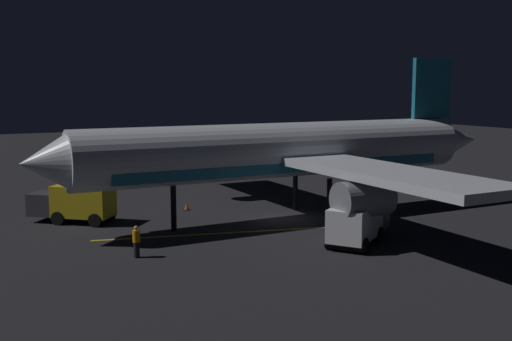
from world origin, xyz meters
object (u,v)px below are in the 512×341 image
at_px(baggage_truck, 76,204).
at_px(traffic_cone_near_left, 91,216).
at_px(catering_truck, 358,223).
at_px(ground_crew_worker, 136,241).
at_px(airliner, 289,153).
at_px(traffic_cone_near_right, 187,207).

bearing_deg(baggage_truck, traffic_cone_near_left, -71.65).
xyz_separation_m(catering_truck, ground_crew_worker, (2.99, 12.36, -0.32)).
bearing_deg(airliner, traffic_cone_near_right, 41.94).
relative_size(airliner, catering_truck, 5.81).
distance_m(airliner, traffic_cone_near_left, 14.30).
height_order(airliner, ground_crew_worker, airliner).
distance_m(traffic_cone_near_left, traffic_cone_near_right, 7.04).
height_order(baggage_truck, ground_crew_worker, baggage_truck).
bearing_deg(catering_truck, traffic_cone_near_left, 42.44).
bearing_deg(traffic_cone_near_right, ground_crew_worker, 146.83).
bearing_deg(ground_crew_worker, traffic_cone_near_right, -33.17).
relative_size(airliner, ground_crew_worker, 20.13).
bearing_deg(airliner, baggage_truck, 67.88).
xyz_separation_m(airliner, traffic_cone_near_right, (5.90, 5.30, -4.33)).
bearing_deg(traffic_cone_near_right, catering_truck, -158.54).
bearing_deg(traffic_cone_near_right, airliner, -138.06).
xyz_separation_m(baggage_truck, traffic_cone_near_right, (0.45, -8.10, -1.04)).
xyz_separation_m(catering_truck, traffic_cone_near_left, (13.58, 12.42, -0.96)).
xyz_separation_m(airliner, traffic_cone_near_left, (5.80, 12.34, -4.33)).
distance_m(airliner, traffic_cone_near_right, 9.03).
bearing_deg(traffic_cone_near_left, baggage_truck, 108.35).
distance_m(baggage_truck, ground_crew_worker, 10.30).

